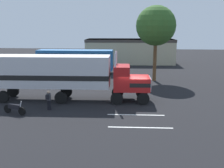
% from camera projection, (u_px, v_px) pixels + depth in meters
% --- Properties ---
extents(ground_plane, '(120.00, 120.00, 0.00)m').
position_uv_depth(ground_plane, '(133.00, 102.00, 23.89)').
color(ground_plane, black).
extents(lane_stripe_near, '(4.40, 0.32, 0.01)m').
position_uv_depth(lane_stripe_near, '(136.00, 115.00, 20.45)').
color(lane_stripe_near, silver).
rests_on(lane_stripe_near, ground_plane).
extents(lane_stripe_mid, '(4.40, 0.32, 0.01)m').
position_uv_depth(lane_stripe_mid, '(140.00, 128.00, 17.87)').
color(lane_stripe_mid, silver).
rests_on(lane_stripe_mid, ground_plane).
extents(semi_truck, '(14.27, 3.46, 4.50)m').
position_uv_depth(semi_truck, '(64.00, 74.00, 24.01)').
color(semi_truck, '#B21919').
rests_on(semi_truck, ground_plane).
extents(person_bystander, '(0.37, 0.48, 1.63)m').
position_uv_depth(person_bystander, '(49.00, 99.00, 21.51)').
color(person_bystander, black).
rests_on(person_bystander, ground_plane).
extents(parked_bus, '(11.02, 2.66, 3.40)m').
position_uv_depth(parked_bus, '(75.00, 59.00, 38.78)').
color(parked_bus, '#1E5999').
rests_on(parked_bus, ground_plane).
extents(parked_car, '(4.74, 3.02, 1.57)m').
position_uv_depth(parked_car, '(6.00, 77.00, 31.51)').
color(parked_car, '#B7B7BC').
rests_on(parked_car, ground_plane).
extents(motorcycle, '(2.03, 0.76, 1.12)m').
position_uv_depth(motorcycle, '(15.00, 108.00, 20.57)').
color(motorcycle, black).
rests_on(motorcycle, ground_plane).
extents(tree_left, '(4.88, 4.88, 9.28)m').
position_uv_depth(tree_left, '(156.00, 26.00, 32.17)').
color(tree_left, brown).
rests_on(tree_left, ground_plane).
extents(building_backdrop, '(16.45, 6.76, 4.50)m').
position_uv_depth(building_backdrop, '(130.00, 50.00, 49.43)').
color(building_backdrop, '#B7AD8C').
rests_on(building_backdrop, ground_plane).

